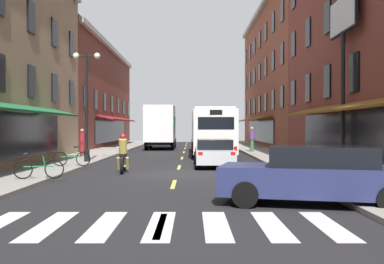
% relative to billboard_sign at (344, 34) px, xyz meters
% --- Properties ---
extents(ground_plane, '(34.80, 80.00, 0.10)m').
position_rel_billboard_sign_xyz_m(ground_plane, '(-7.05, -0.52, -5.94)').
color(ground_plane, black).
extents(lane_centre_dashes, '(0.14, 73.90, 0.01)m').
position_rel_billboard_sign_xyz_m(lane_centre_dashes, '(-7.05, -0.77, -5.88)').
color(lane_centre_dashes, '#DBCC4C').
rests_on(lane_centre_dashes, ground).
extents(crosswalk_near, '(7.10, 2.80, 0.01)m').
position_rel_billboard_sign_xyz_m(crosswalk_near, '(-7.05, -10.52, -5.88)').
color(crosswalk_near, silver).
rests_on(crosswalk_near, ground).
extents(sidewalk_left, '(3.00, 80.00, 0.14)m').
position_rel_billboard_sign_xyz_m(sidewalk_left, '(-12.95, -0.52, -5.82)').
color(sidewalk_left, gray).
rests_on(sidewalk_left, ground).
extents(sidewalk_right, '(3.00, 80.00, 0.14)m').
position_rel_billboard_sign_xyz_m(sidewalk_right, '(-1.15, -0.52, -5.82)').
color(sidewalk_right, gray).
rests_on(sidewalk_right, ground).
extents(billboard_sign, '(0.40, 3.25, 7.40)m').
position_rel_billboard_sign_xyz_m(billboard_sign, '(0.00, 0.00, 0.00)').
color(billboard_sign, black).
rests_on(billboard_sign, sidewalk_right).
extents(transit_bus, '(2.71, 12.06, 3.12)m').
position_rel_billboard_sign_xyz_m(transit_bus, '(-5.11, 12.38, -4.24)').
color(transit_bus, white).
rests_on(transit_bus, ground).
extents(box_truck, '(2.50, 6.92, 3.72)m').
position_rel_billboard_sign_xyz_m(box_truck, '(-9.14, 20.36, -3.96)').
color(box_truck, '#B21E19').
rests_on(box_truck, ground).
extents(sedan_near, '(1.94, 4.62, 1.34)m').
position_rel_billboard_sign_xyz_m(sedan_near, '(-5.35, 2.89, -5.20)').
color(sedan_near, silver).
rests_on(sedan_near, ground).
extents(sedan_mid, '(4.95, 2.85, 1.46)m').
position_rel_billboard_sign_xyz_m(sedan_mid, '(-3.32, -8.13, -5.14)').
color(sedan_mid, navy).
rests_on(sedan_mid, ground).
extents(motorcycle_rider, '(0.63, 2.07, 1.66)m').
position_rel_billboard_sign_xyz_m(motorcycle_rider, '(-9.36, -0.09, -5.18)').
color(motorcycle_rider, black).
rests_on(motorcycle_rider, ground).
extents(bicycle_near, '(1.71, 0.48, 0.91)m').
position_rel_billboard_sign_xyz_m(bicycle_near, '(-11.96, 1.52, -5.38)').
color(bicycle_near, black).
rests_on(bicycle_near, sidewalk_left).
extents(bicycle_mid, '(1.70, 0.48, 0.91)m').
position_rel_billboard_sign_xyz_m(bicycle_mid, '(-11.75, -3.66, -5.38)').
color(bicycle_mid, black).
rests_on(bicycle_mid, sidewalk_left).
extents(pedestrian_near, '(0.52, 0.46, 1.68)m').
position_rel_billboard_sign_xyz_m(pedestrian_near, '(-13.33, 9.32, -4.86)').
color(pedestrian_near, maroon).
rests_on(pedestrian_near, sidewalk_left).
extents(pedestrian_mid, '(0.36, 0.36, 1.81)m').
position_rel_billboard_sign_xyz_m(pedestrian_mid, '(-2.04, 14.05, -4.81)').
color(pedestrian_mid, '#33663F').
rests_on(pedestrian_mid, sidewalk_right).
extents(street_lamp_twin, '(1.42, 0.32, 5.66)m').
position_rel_billboard_sign_xyz_m(street_lamp_twin, '(-11.92, 4.39, -2.62)').
color(street_lamp_twin, black).
rests_on(street_lamp_twin, sidewalk_left).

